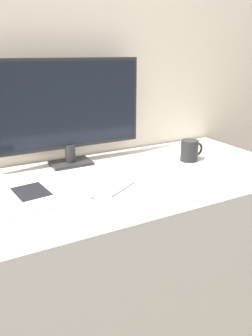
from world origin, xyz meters
TOP-DOWN VIEW (x-y plane):
  - wall_back at (0.00, 0.58)m, footprint 3.60×0.05m
  - desk at (0.00, 0.22)m, footprint 1.42×0.64m
  - monitor at (-0.08, 0.46)m, footprint 0.61×0.11m
  - keyboard at (0.34, 0.13)m, footprint 0.29×0.11m
  - laptop at (-0.29, 0.19)m, footprint 0.32×0.27m
  - ereader at (-0.30, 0.18)m, footprint 0.14×0.19m
  - coffee_mug at (0.38, 0.26)m, footprint 0.11×0.07m
  - pen at (-0.01, 0.12)m, footprint 0.13×0.08m

SIDE VIEW (x-z plane):
  - desk at x=0.00m, z-range 0.00..0.73m
  - pen at x=-0.01m, z-range 0.73..0.74m
  - keyboard at x=0.34m, z-range 0.73..0.74m
  - laptop at x=-0.29m, z-range 0.73..0.75m
  - ereader at x=-0.30m, z-range 0.75..0.76m
  - coffee_mug at x=0.38m, z-range 0.73..0.82m
  - monitor at x=-0.08m, z-range 0.75..1.16m
  - wall_back at x=0.00m, z-range 0.00..2.40m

